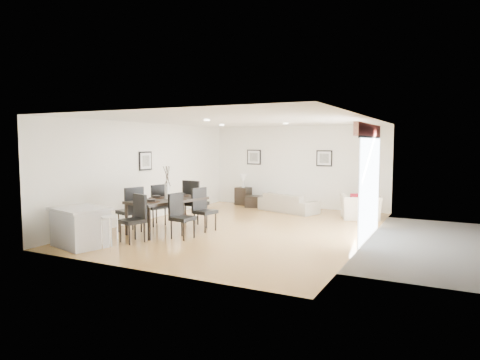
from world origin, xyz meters
The scene contains 26 objects.
ground centered at (0.00, 0.00, 0.00)m, with size 8.00×8.00×0.00m, color #B47C4A.
wall_back centered at (0.00, 4.00, 1.35)m, with size 6.00×0.04×2.70m, color white.
wall_front centered at (0.00, -4.00, 1.35)m, with size 6.00×0.04×2.70m, color white.
wall_left centered at (-3.00, 0.00, 1.35)m, with size 0.04×8.00×2.70m, color white.
wall_right centered at (3.00, 0.00, 1.35)m, with size 0.04×8.00×2.70m, color white.
ceiling centered at (0.00, 0.00, 2.70)m, with size 6.00×8.00×0.02m, color white.
sofa centered at (0.07, 2.93, 0.28)m, with size 1.95×0.76×0.57m, color gray.
armchair centered at (2.34, 2.63, 0.34)m, with size 1.05×0.92×0.68m, color beige.
dining_table centered at (-1.51, -1.20, 0.72)m, with size 1.36×2.08×0.80m.
dining_chair_wnear centered at (-2.18, -1.70, 0.62)m, with size 0.62×0.62×1.10m.
dining_chair_wfar centered at (-2.18, -0.74, 0.61)m, with size 0.60×0.60×1.08m.
dining_chair_enear centered at (-0.83, -1.66, 0.57)m, with size 0.50×0.50×1.02m.
dining_chair_efar centered at (-0.83, -0.70, 0.58)m, with size 0.57×0.57×1.04m.
dining_chair_head centered at (-1.48, -2.39, 0.58)m, with size 0.58×0.58×1.04m.
dining_chair_foot centered at (-1.51, -0.02, 0.65)m, with size 0.55×0.55×1.16m.
vase centered at (-1.51, -1.20, 1.13)m, with size 1.04×1.59×0.81m.
coffee_table centered at (-1.15, 3.43, 0.19)m, with size 0.93×0.56×0.37m, color black.
side_table centered at (-1.87, 3.67, 0.30)m, with size 0.45×0.45×0.60m, color black.
table_lamp centered at (-1.87, 3.67, 0.90)m, with size 0.24×0.24×0.45m.
cushion centered at (2.24, 2.53, 0.56)m, with size 0.34×0.11×0.34m, color maroon.
kitchen_island centered at (-2.23, -3.23, 0.41)m, with size 1.35×1.15×0.81m.
bar_stool centered at (-1.43, -3.23, 0.60)m, with size 0.32×0.32×0.70m.
framed_print_back_left centered at (-1.60, 3.97, 1.65)m, with size 0.52×0.04×0.52m.
framed_print_back_right centered at (0.90, 3.97, 1.65)m, with size 0.52×0.04×0.52m.
framed_print_left_wall centered at (-2.97, -0.20, 1.65)m, with size 0.04×0.52×0.52m.
sliding_door centered at (2.96, 0.30, 1.66)m, with size 0.12×2.70×2.57m.
Camera 1 is at (4.68, -9.55, 2.15)m, focal length 32.00 mm.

